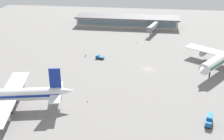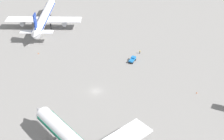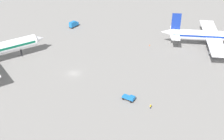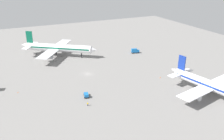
# 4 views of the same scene
# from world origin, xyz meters

# --- Properties ---
(ground) EXTENTS (288.00, 288.00, 0.00)m
(ground) POSITION_xyz_m (0.00, 0.00, 0.00)
(ground) COLOR gray
(airplane_at_gate) EXTENTS (50.63, 41.19, 15.54)m
(airplane_at_gate) POSITION_xyz_m (51.20, 43.73, 5.65)
(airplane_at_gate) COLOR white
(airplane_at_gate) RESTS_ON ground
(pushback_tractor) EXTENTS (4.72, 3.05, 1.90)m
(pushback_tractor) POSITION_xyz_m (25.95, -9.94, 0.97)
(pushback_tractor) COLOR black
(pushback_tractor) RESTS_ON ground
(ground_crew_worker) EXTENTS (0.53, 0.53, 1.67)m
(ground_crew_worker) POSITION_xyz_m (33.96, -12.05, 0.85)
(ground_crew_worker) COLOR #1E2338
(ground_crew_worker) RESTS_ON ground
(safety_cone_near_gate) EXTENTS (0.44, 0.44, 0.60)m
(safety_cone_near_gate) POSITION_xyz_m (7.91, -38.92, 0.30)
(safety_cone_near_gate) COLOR #EA590C
(safety_cone_near_gate) RESTS_ON ground
(safety_cone_mid_apron) EXTENTS (0.44, 0.44, 0.60)m
(safety_cone_mid_apron) POSITION_xyz_m (22.50, 34.96, 0.30)
(safety_cone_mid_apron) COLOR #EA590C
(safety_cone_mid_apron) RESTS_ON ground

